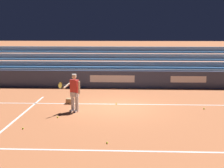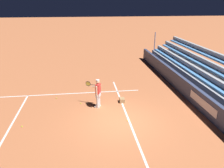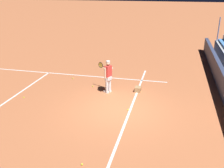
% 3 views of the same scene
% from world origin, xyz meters
% --- Properties ---
extents(ground_plane, '(160.00, 160.00, 0.00)m').
position_xyz_m(ground_plane, '(0.00, 0.00, 0.00)').
color(ground_plane, '#B7663D').
extents(court_baseline_white, '(12.00, 0.10, 0.01)m').
position_xyz_m(court_baseline_white, '(0.00, -0.50, 0.00)').
color(court_baseline_white, white).
rests_on(court_baseline_white, ground).
extents(court_sideline_white, '(0.10, 12.00, 0.01)m').
position_xyz_m(court_sideline_white, '(4.11, 4.00, 0.00)').
color(court_sideline_white, white).
rests_on(court_sideline_white, ground).
extents(court_service_line_white, '(8.22, 0.10, 0.01)m').
position_xyz_m(court_service_line_white, '(0.00, 5.50, 0.00)').
color(court_service_line_white, white).
rests_on(court_service_line_white, ground).
extents(tennis_player, '(0.87, 0.90, 1.71)m').
position_xyz_m(tennis_player, '(1.88, 0.99, 0.89)').
color(tennis_player, silver).
rests_on(tennis_player, ground).
extents(ball_box_cardboard, '(0.41, 0.31, 0.26)m').
position_xyz_m(ball_box_cardboard, '(2.34, -0.52, 0.13)').
color(ball_box_cardboard, '#A87F51').
rests_on(ball_box_cardboard, ground).
extents(tennis_ball_far_right, '(0.07, 0.07, 0.07)m').
position_xyz_m(tennis_ball_far_right, '(2.43, 2.01, 0.03)').
color(tennis_ball_far_right, '#CCE533').
rests_on(tennis_ball_far_right, ground).
extents(tennis_ball_by_box, '(0.07, 0.07, 0.07)m').
position_xyz_m(tennis_ball_by_box, '(0.18, 4.92, 0.03)').
color(tennis_ball_by_box, '#CCE533').
rests_on(tennis_ball_by_box, ground).
extents(tennis_ball_on_baseline, '(0.07, 0.07, 0.07)m').
position_xyz_m(tennis_ball_on_baseline, '(0.04, -0.41, 0.03)').
color(tennis_ball_on_baseline, '#CCE533').
rests_on(tennis_ball_on_baseline, ground).
extents(tennis_ball_toward_net, '(0.07, 0.07, 0.07)m').
position_xyz_m(tennis_ball_toward_net, '(3.41, 3.56, 0.03)').
color(tennis_ball_toward_net, '#CCE533').
rests_on(tennis_ball_toward_net, ground).
extents(tennis_ball_near_player, '(0.07, 0.07, 0.07)m').
position_xyz_m(tennis_ball_near_player, '(-4.08, 0.32, 0.03)').
color(tennis_ball_near_player, '#CCE533').
rests_on(tennis_ball_near_player, ground).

